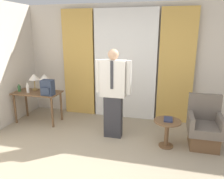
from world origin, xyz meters
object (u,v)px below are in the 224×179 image
object	(u,v)px
backpack	(48,88)
armchair	(204,128)
bottle_by_lamp	(28,89)
desk	(38,97)
side_table	(167,129)
bottle_near_edge	(19,88)
table_lamp_right	(44,78)
table_lamp_left	(34,78)
book	(168,119)
person	(113,91)

from	to	relation	value
backpack	armchair	size ratio (longest dim) A/B	0.36
bottle_by_lamp	armchair	world-z (taller)	bottle_by_lamp
desk	bottle_by_lamp	distance (m)	0.29
desk	side_table	size ratio (longest dim) A/B	2.07
bottle_near_edge	table_lamp_right	bearing A→B (deg)	17.91
bottle_near_edge	side_table	size ratio (longest dim) A/B	0.33
bottle_near_edge	bottle_by_lamp	world-z (taller)	bottle_by_lamp
bottle_near_edge	backpack	distance (m)	0.81
desk	table_lamp_right	distance (m)	0.46
table_lamp_left	bottle_by_lamp	distance (m)	0.31
bottle_near_edge	backpack	xyz separation A→B (m)	(0.80, -0.11, 0.10)
book	bottle_by_lamp	bearing A→B (deg)	173.80
desk	armchair	world-z (taller)	armchair
side_table	bottle_near_edge	bearing A→B (deg)	172.93
bottle_by_lamp	side_table	distance (m)	3.14
table_lamp_right	person	world-z (taller)	person
table_lamp_right	bottle_near_edge	xyz separation A→B (m)	(-0.56, -0.18, -0.23)
bottle_near_edge	person	xyz separation A→B (m)	(2.30, -0.25, 0.16)
table_lamp_right	book	distance (m)	2.90
bottle_by_lamp	side_table	xyz separation A→B (m)	(3.09, -0.36, -0.47)
bottle_by_lamp	backpack	xyz separation A→B (m)	(0.53, -0.05, 0.07)
bottle_by_lamp	backpack	bearing A→B (deg)	-5.81
table_lamp_left	book	bearing A→B (deg)	-10.55
table_lamp_right	backpack	distance (m)	0.40
armchair	table_lamp_left	bearing A→B (deg)	173.99
armchair	book	xyz separation A→B (m)	(-0.65, -0.18, 0.19)
table_lamp_left	bottle_by_lamp	bearing A→B (deg)	-96.16
backpack	book	world-z (taller)	backpack
bottle_by_lamp	armchair	distance (m)	3.78
armchair	book	bearing A→B (deg)	-164.63
table_lamp_left	book	xyz separation A→B (m)	(3.07, -0.57, -0.50)
person	book	xyz separation A→B (m)	(1.06, -0.14, -0.42)
table_lamp_right	bottle_by_lamp	size ratio (longest dim) A/B	1.67
table_lamp_right	bottle_near_edge	size ratio (longest dim) A/B	2.34
desk	bottle_near_edge	distance (m)	0.47
table_lamp_left	bottle_by_lamp	xyz separation A→B (m)	(-0.03, -0.24, -0.21)
person	armchair	distance (m)	1.82
armchair	table_lamp_right	bearing A→B (deg)	173.53
table_lamp_right	armchair	xyz separation A→B (m)	(3.46, -0.39, -0.68)
table_lamp_left	table_lamp_right	world-z (taller)	same
bottle_by_lamp	side_table	bearing A→B (deg)	-6.67
person	book	distance (m)	1.15
backpack	bottle_by_lamp	bearing A→B (deg)	174.19
bottle_near_edge	bottle_by_lamp	distance (m)	0.27
desk	bottle_by_lamp	size ratio (longest dim) A/B	4.48
book	side_table	bearing A→B (deg)	-110.01
desk	book	world-z (taller)	desk
person	side_table	size ratio (longest dim) A/B	3.42
bottle_near_edge	side_table	bearing A→B (deg)	-7.07
bottle_by_lamp	person	xyz separation A→B (m)	(2.03, -0.20, 0.13)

